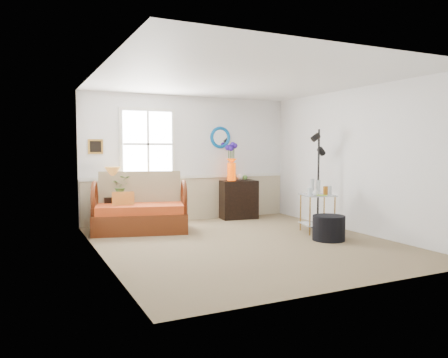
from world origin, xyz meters
name	(u,v)px	position (x,y,z in m)	size (l,w,h in m)	color
floor	(246,243)	(0.00, 0.00, 0.00)	(4.50, 5.00, 0.01)	#816C51
ceiling	(246,79)	(0.00, 0.00, 2.60)	(4.50, 5.00, 0.01)	white
walls	(246,162)	(0.00, 0.00, 1.30)	(4.51, 5.01, 2.60)	white
wainscot	(190,199)	(0.00, 2.48, 0.45)	(4.46, 0.02, 0.90)	tan
chair_rail	(190,177)	(0.00, 2.47, 0.92)	(4.46, 0.04, 0.06)	silver
window	(148,144)	(-0.90, 2.47, 1.60)	(1.14, 0.06, 1.44)	white
picture	(95,147)	(-1.92, 2.48, 1.55)	(0.28, 0.03, 0.28)	#C28833
mirror	(220,137)	(0.70, 2.48, 1.75)	(0.47, 0.47, 0.07)	#097BC0
loveseat	(140,202)	(-1.28, 1.67, 0.54)	(1.66, 0.94, 1.08)	#511E0E
throw_pillow	(123,203)	(-1.59, 1.67, 0.55)	(0.39, 0.10, 0.39)	#C84803
lamp_stand	(114,213)	(-1.66, 2.16, 0.31)	(0.34, 0.34, 0.61)	black
table_lamp	(113,182)	(-1.66, 2.20, 0.89)	(0.31, 0.31, 0.56)	#AB702B
potted_plant	(121,188)	(-1.53, 2.14, 0.76)	(0.35, 0.39, 0.31)	#457632
cabinet	(238,199)	(1.03, 2.26, 0.41)	(0.77, 0.50, 0.83)	black
flower_vase	(232,162)	(0.86, 2.24, 1.22)	(0.23, 0.23, 0.79)	#DA3D00
side_table	(317,213)	(1.58, 0.23, 0.35)	(0.54, 0.54, 0.69)	#B38334
tabletop_items	(319,187)	(1.60, 0.21, 0.82)	(0.45, 0.45, 0.27)	silver
floor_lamp	(318,179)	(1.89, 0.61, 0.94)	(0.27, 0.27, 1.88)	black
ottoman	(329,228)	(1.34, -0.39, 0.20)	(0.53, 0.53, 0.41)	black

